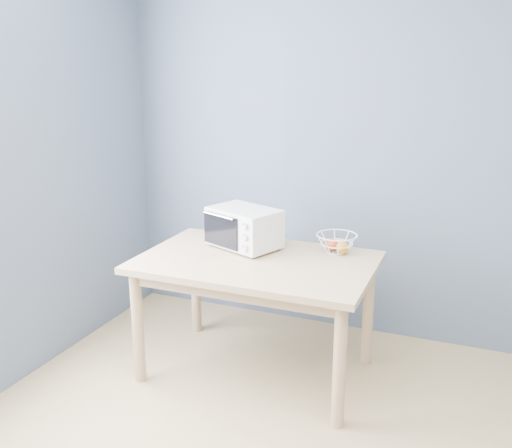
% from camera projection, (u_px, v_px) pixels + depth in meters
% --- Properties ---
extents(room, '(4.01, 4.51, 2.61)m').
position_uv_depth(room, '(293.00, 257.00, 1.78)').
color(room, tan).
rests_on(room, ground).
extents(dining_table, '(1.40, 0.90, 0.75)m').
position_uv_depth(dining_table, '(256.00, 275.00, 3.45)').
color(dining_table, tan).
rests_on(dining_table, ground).
extents(toaster_oven, '(0.51, 0.43, 0.26)m').
position_uv_depth(toaster_oven, '(242.00, 227.00, 3.62)').
color(toaster_oven, white).
rests_on(toaster_oven, dining_table).
extents(fruit_basket, '(0.34, 0.34, 0.12)m').
position_uv_depth(fruit_basket, '(337.00, 243.00, 3.53)').
color(fruit_basket, white).
rests_on(fruit_basket, dining_table).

